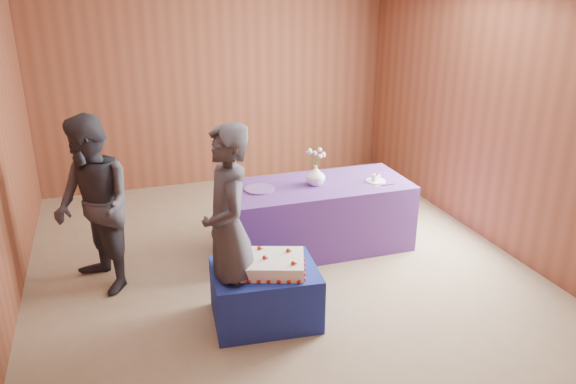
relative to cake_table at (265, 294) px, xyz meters
name	(u,v)px	position (x,y,z in m)	size (l,w,h in m)	color
ground	(282,273)	(0.40, 0.74, -0.25)	(6.00, 6.00, 0.00)	gray
room_shell	(281,99)	(0.40, 0.74, 1.55)	(5.04, 6.04, 2.72)	brown
cake_table	(265,294)	(0.00, 0.00, 0.00)	(0.90, 0.70, 0.50)	#1B2396
serving_table	(317,216)	(0.96, 1.20, 0.12)	(2.00, 0.90, 0.75)	#462E7F
sheet_cake	(265,264)	(0.00, -0.03, 0.31)	(0.80, 0.67, 0.16)	silver
vase	(316,175)	(0.92, 1.19, 0.61)	(0.21, 0.21, 0.22)	white
flower_spray	(316,153)	(0.92, 1.19, 0.85)	(0.21, 0.21, 0.16)	#265D25
platter	(260,189)	(0.31, 1.22, 0.51)	(0.32, 0.32, 0.02)	#6C4F9E
plate	(376,181)	(1.59, 1.08, 0.51)	(0.22, 0.22, 0.01)	white
cake_slice	(376,177)	(1.59, 1.08, 0.55)	(0.09, 0.08, 0.09)	silver
knife	(384,185)	(1.62, 0.93, 0.50)	(0.26, 0.02, 0.00)	silver
guest_left	(228,231)	(-0.30, 0.02, 0.65)	(0.66, 0.43, 1.80)	#373741
guest_right	(94,206)	(-1.35, 1.03, 0.61)	(0.83, 0.65, 1.72)	#2F2E37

